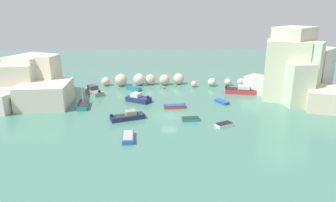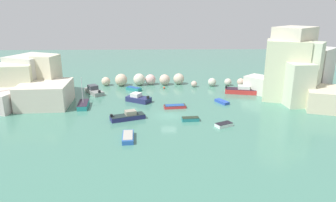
# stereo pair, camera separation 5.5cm
# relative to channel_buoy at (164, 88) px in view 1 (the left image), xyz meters

# --- Properties ---
(cove_water) EXTENTS (160.00, 160.00, 0.00)m
(cove_water) POSITION_rel_channel_buoy_xyz_m (0.55, -17.54, -0.22)
(cove_water) COLOR #48816D
(cove_water) RESTS_ON ground
(cliff_headland_left) EXTENTS (19.89, 19.75, 8.46)m
(cliff_headland_left) POSITION_rel_channel_buoy_xyz_m (-26.82, -7.31, 2.60)
(cliff_headland_left) COLOR beige
(cliff_headland_left) RESTS_ON ground
(cliff_headland_right) EXTENTS (21.84, 20.60, 13.73)m
(cliff_headland_right) POSITION_rel_channel_buoy_xyz_m (26.36, -8.57, 4.52)
(cliff_headland_right) COLOR beige
(cliff_headland_right) RESTS_ON ground
(rock_breakwater) EXTENTS (32.55, 4.57, 2.74)m
(rock_breakwater) POSITION_rel_channel_buoy_xyz_m (-1.46, 3.13, 0.97)
(rock_breakwater) COLOR beige
(rock_breakwater) RESTS_ON ground
(channel_buoy) EXTENTS (0.44, 0.44, 0.44)m
(channel_buoy) POSITION_rel_channel_buoy_xyz_m (0.00, 0.00, 0.00)
(channel_buoy) COLOR #E04C28
(channel_buoy) RESTS_ON cove_water
(moored_boat_0) EXTENTS (2.47, 3.29, 0.50)m
(moored_boat_0) POSITION_rel_channel_buoy_xyz_m (10.74, -10.77, 0.03)
(moored_boat_0) COLOR #2A4EB4
(moored_boat_0) RESTS_ON cove_water
(moored_boat_1) EXTENTS (5.09, 4.28, 1.63)m
(moored_boat_1) POSITION_rel_channel_buoy_xyz_m (-5.06, -9.45, 0.39)
(moored_boat_1) COLOR navy
(moored_boat_1) RESTS_ON cove_water
(moored_boat_2) EXTENTS (2.22, 4.99, 5.46)m
(moored_boat_2) POSITION_rel_channel_buoy_xyz_m (-14.73, -12.58, 0.22)
(moored_boat_2) COLOR teal
(moored_boat_2) RESTS_ON cove_water
(moored_boat_3) EXTENTS (6.66, 3.61, 1.68)m
(moored_boat_3) POSITION_rel_channel_buoy_xyz_m (15.99, -4.20, 0.41)
(moored_boat_3) COLOR red
(moored_boat_3) RESTS_ON cove_water
(moored_boat_4) EXTENTS (2.82, 1.35, 0.60)m
(moored_boat_4) POSITION_rel_channel_buoy_xyz_m (3.92, -20.03, 0.08)
(moored_boat_4) COLOR teal
(moored_boat_4) RESTS_ON cove_water
(moored_boat_5) EXTENTS (5.78, 3.69, 1.44)m
(moored_boat_5) POSITION_rel_channel_buoy_xyz_m (-6.08, -19.09, 0.28)
(moored_boat_5) COLOR navy
(moored_boat_5) RESTS_ON cove_water
(moored_boat_6) EXTENTS (2.87, 2.33, 0.56)m
(moored_boat_6) POSITION_rel_channel_buoy_xyz_m (8.78, -22.53, 0.06)
(moored_boat_6) COLOR white
(moored_boat_6) RESTS_ON cove_water
(moored_boat_7) EXTENTS (1.80, 4.09, 0.68)m
(moored_boat_7) POSITION_rel_channel_buoy_xyz_m (-5.32, -26.90, 0.11)
(moored_boat_7) COLOR #2A5DB2
(moored_boat_7) RESTS_ON cove_water
(moored_boat_8) EXTENTS (3.53, 3.03, 0.72)m
(moored_boat_8) POSITION_rel_channel_buoy_xyz_m (-6.58, -1.29, 0.13)
(moored_boat_8) COLOR teal
(moored_boat_8) RESTS_ON cove_water
(moored_boat_9) EXTENTS (4.93, 5.99, 1.68)m
(moored_boat_9) POSITION_rel_channel_buoy_xyz_m (-14.65, -3.48, 0.38)
(moored_boat_9) COLOR gray
(moored_boat_9) RESTS_ON cove_water
(moored_boat_10) EXTENTS (4.04, 1.96, 0.55)m
(moored_boat_10) POSITION_rel_channel_buoy_xyz_m (1.75, -13.45, 0.06)
(moored_boat_10) COLOR red
(moored_boat_10) RESTS_ON cove_water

